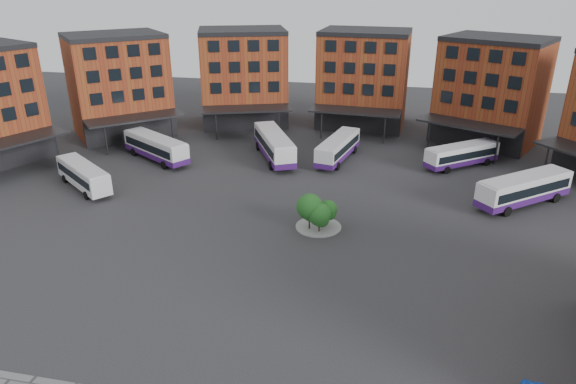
% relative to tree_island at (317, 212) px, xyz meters
% --- Properties ---
extents(ground, '(160.00, 160.00, 0.00)m').
position_rel_tree_island_xyz_m(ground, '(-1.87, -11.47, -1.87)').
color(ground, '#28282B').
rests_on(ground, ground).
extents(main_building, '(94.14, 42.48, 14.60)m').
position_rel_tree_island_xyz_m(main_building, '(-6.65, 26.77, 5.35)').
color(main_building, brown).
rests_on(main_building, ground).
extents(tree_island, '(4.40, 4.40, 3.63)m').
position_rel_tree_island_xyz_m(tree_island, '(0.00, 0.00, 0.00)').
color(tree_island, gray).
rests_on(tree_island, ground).
extents(bus_a, '(9.40, 7.84, 2.84)m').
position_rel_tree_island_xyz_m(bus_a, '(-27.25, 4.76, -0.19)').
color(bus_a, silver).
rests_on(bus_a, ground).
extents(bus_b, '(10.87, 8.20, 3.16)m').
position_rel_tree_island_xyz_m(bus_b, '(-23.38, 15.23, -0.16)').
color(bus_b, silver).
rests_on(bus_b, ground).
extents(bus_c, '(7.94, 12.15, 3.43)m').
position_rel_tree_island_xyz_m(bus_c, '(-8.52, 18.83, -0.02)').
color(bus_c, white).
rests_on(bus_c, ground).
extents(bus_d, '(4.78, 11.10, 3.05)m').
position_rel_tree_island_xyz_m(bus_d, '(-0.30, 19.94, -0.22)').
color(bus_d, silver).
rests_on(bus_d, ground).
extents(bus_e, '(9.50, 8.09, 2.87)m').
position_rel_tree_island_xyz_m(bus_e, '(15.14, 20.61, -0.32)').
color(bus_e, white).
rests_on(bus_e, ground).
extents(bus_f, '(10.57, 9.28, 3.23)m').
position_rel_tree_island_xyz_m(bus_f, '(20.31, 10.10, -0.12)').
color(bus_f, white).
rests_on(bus_f, ground).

